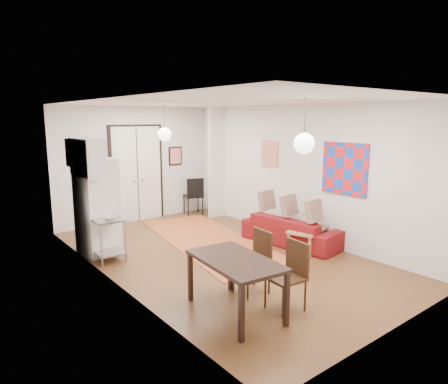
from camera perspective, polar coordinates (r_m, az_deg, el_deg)
floor at (r=7.77m, az=-0.62°, el=-9.08°), size 7.00×7.00×0.00m
ceiling at (r=7.33m, az=-0.67°, el=12.81°), size 4.20×7.00×0.02m
wall_back at (r=10.39m, az=-12.47°, el=3.87°), size 4.20×0.02×2.90m
wall_front at (r=5.14m, az=23.79°, el=-3.40°), size 4.20×0.02×2.90m
wall_left at (r=6.38m, az=-15.80°, el=-0.33°), size 0.02×7.00×2.90m
wall_right at (r=8.83m, az=10.26°, el=2.82°), size 0.02×7.00×2.90m
double_doors at (r=10.38m, az=-12.30°, el=2.48°), size 1.44×0.06×2.50m
stub_partition at (r=10.54m, az=-1.06°, el=4.21°), size 0.50×0.10×2.90m
wall_cabinet at (r=7.78m, az=-18.97°, el=4.73°), size 0.35×1.00×0.70m
painting_popart at (r=8.02m, az=16.86°, el=3.21°), size 0.05×1.00×1.00m
painting_abstract at (r=9.33m, az=6.55°, el=5.48°), size 0.05×0.50×0.60m
poster_back at (r=10.89m, az=-6.95°, el=5.13°), size 0.40×0.03×0.50m
print_left at (r=8.20m, az=-21.14°, el=5.22°), size 0.03×0.44×0.54m
pendant_back at (r=9.00m, az=-8.48°, el=8.14°), size 0.30×0.30×0.80m
pendant_front at (r=5.87m, az=11.36°, el=6.83°), size 0.30×0.30×0.80m
kilim_rug at (r=8.71m, az=-2.17°, el=-6.87°), size 2.33×4.59×0.01m
sofa at (r=8.49m, az=9.63°, el=-5.37°), size 1.10×2.18×0.61m
coffee_table at (r=8.22m, az=12.00°, el=-5.47°), size 1.09×0.81×0.43m
potted_plant at (r=8.22m, az=12.50°, el=-3.54°), size 0.43×0.46×0.42m
kitchen_counter at (r=7.90m, az=-16.72°, el=-5.44°), size 0.58×1.07×0.80m
bowl at (r=7.55m, az=-16.01°, el=-3.59°), size 0.20×0.20×0.05m
soap_bottle at (r=8.04m, az=-17.52°, el=-2.39°), size 0.08×0.08×0.17m
fridge at (r=8.07m, az=-17.65°, el=-2.00°), size 0.74×0.74×1.86m
dining_table at (r=5.40m, az=1.65°, el=-10.37°), size 0.92×1.46×0.77m
dining_chair_near at (r=6.13m, az=3.33°, el=-9.11°), size 0.50×0.66×0.95m
dining_chair_far at (r=5.66m, az=8.10°, el=-10.91°), size 0.50×0.66×0.95m
black_side_chair at (r=11.02m, az=-4.73°, el=-0.01°), size 0.58×0.59×1.02m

